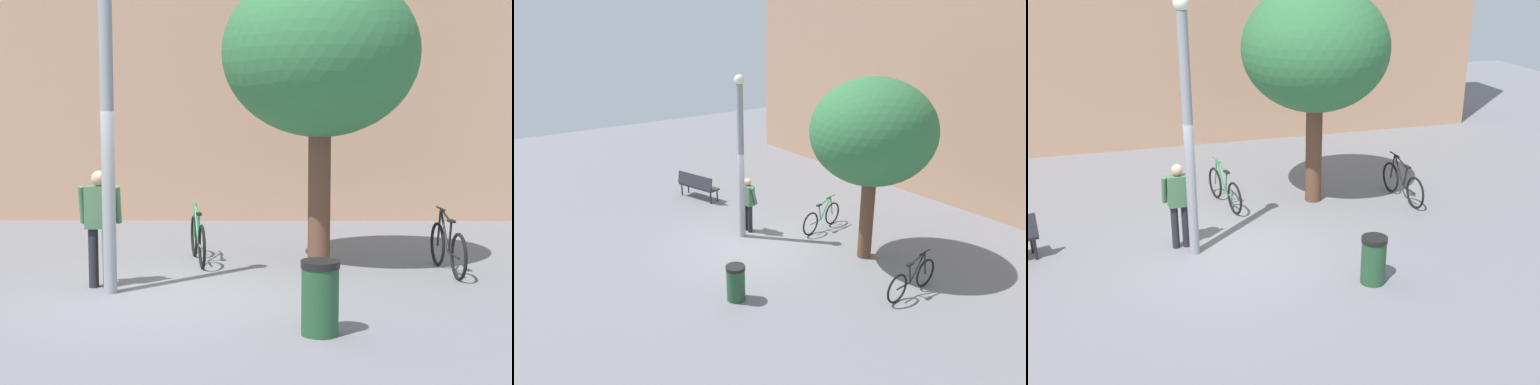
% 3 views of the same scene
% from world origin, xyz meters
% --- Properties ---
extents(ground_plane, '(36.00, 36.00, 0.00)m').
position_xyz_m(ground_plane, '(0.00, 0.00, 0.00)').
color(ground_plane, slate).
extents(lamppost, '(0.28, 0.28, 4.67)m').
position_xyz_m(lamppost, '(-0.73, 0.10, 2.50)').
color(lamppost, gray).
rests_on(lamppost, ground_plane).
extents(person_by_lamppost, '(0.60, 0.29, 1.67)m').
position_xyz_m(person_by_lamppost, '(-0.93, 0.45, 0.97)').
color(person_by_lamppost, '#232328').
rests_on(person_by_lamppost, ground_plane).
extents(plaza_tree, '(3.14, 3.14, 4.76)m').
position_xyz_m(plaza_tree, '(2.28, 2.04, 3.39)').
color(plaza_tree, brown).
rests_on(plaza_tree, ground_plane).
extents(bicycle_green, '(0.41, 1.78, 0.97)m').
position_xyz_m(bicycle_green, '(0.29, 2.31, 0.38)').
color(bicycle_green, black).
rests_on(bicycle_green, ground_plane).
extents(bicycle_black, '(0.16, 1.81, 0.97)m').
position_xyz_m(bicycle_black, '(4.25, 1.51, 0.38)').
color(bicycle_black, black).
rests_on(bicycle_black, ground_plane).
extents(trash_bin, '(0.44, 0.44, 0.85)m').
position_xyz_m(trash_bin, '(2.02, -1.88, 0.43)').
color(trash_bin, '#234C2D').
rests_on(trash_bin, ground_plane).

